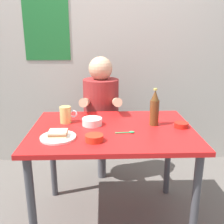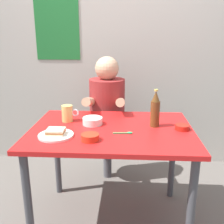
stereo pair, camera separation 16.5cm
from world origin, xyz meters
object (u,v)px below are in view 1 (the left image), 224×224
(stool, at_px, (102,144))
(beer_bottle, at_px, (155,109))
(beer_mug, at_px, (66,115))
(sauce_bowl_chili, at_px, (94,138))
(sandwich, at_px, (58,133))
(person_seated, at_px, (101,102))
(dining_table, at_px, (112,141))
(plate_orange, at_px, (58,137))

(stool, relative_size, beer_bottle, 1.72)
(beer_mug, xyz_separation_m, sauce_bowl_chili, (0.21, -0.35, -0.04))
(beer_bottle, bearing_deg, sandwich, -160.44)
(person_seated, bearing_deg, stool, 90.00)
(beer_mug, distance_m, beer_bottle, 0.63)
(dining_table, height_order, sandwich, sandwich)
(stool, bearing_deg, dining_table, -82.80)
(person_seated, relative_size, plate_orange, 3.27)
(sandwich, distance_m, sauce_bowl_chili, 0.23)
(stool, xyz_separation_m, person_seated, (0.00, -0.01, 0.42))
(person_seated, relative_size, beer_mug, 5.71)
(beer_mug, bearing_deg, sauce_bowl_chili, -58.49)
(stool, relative_size, beer_mug, 3.57)
(stool, relative_size, person_seated, 0.63)
(person_seated, height_order, plate_orange, person_seated)
(plate_orange, relative_size, sauce_bowl_chili, 2.00)
(dining_table, relative_size, beer_bottle, 4.20)
(dining_table, distance_m, plate_orange, 0.39)
(plate_orange, xyz_separation_m, sauce_bowl_chili, (0.22, -0.05, 0.02))
(stool, bearing_deg, beer_bottle, -56.83)
(person_seated, xyz_separation_m, beer_mug, (-0.25, -0.49, 0.03))
(beer_bottle, xyz_separation_m, sauce_bowl_chili, (-0.41, -0.28, -0.10))
(dining_table, height_order, beer_mug, beer_mug)
(person_seated, distance_m, plate_orange, 0.83)
(beer_mug, height_order, beer_bottle, beer_bottle)
(dining_table, relative_size, person_seated, 1.53)
(stool, relative_size, sandwich, 4.09)
(stool, height_order, beer_bottle, beer_bottle)
(dining_table, bearing_deg, stool, 97.20)
(stool, distance_m, beer_mug, 0.72)
(beer_mug, height_order, sauce_bowl_chili, beer_mug)
(person_seated, xyz_separation_m, plate_orange, (-0.26, -0.79, -0.02))
(person_seated, bearing_deg, sauce_bowl_chili, -92.47)
(stool, distance_m, beer_bottle, 0.85)
(dining_table, distance_m, sauce_bowl_chili, 0.27)
(person_seated, relative_size, sandwich, 6.54)
(beer_bottle, relative_size, sauce_bowl_chili, 2.38)
(dining_table, bearing_deg, beer_mug, 158.81)
(beer_bottle, bearing_deg, person_seated, 123.69)
(dining_table, height_order, sauce_bowl_chili, sauce_bowl_chili)
(dining_table, xyz_separation_m, beer_mug, (-0.33, 0.13, 0.15))
(stool, distance_m, person_seated, 0.42)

